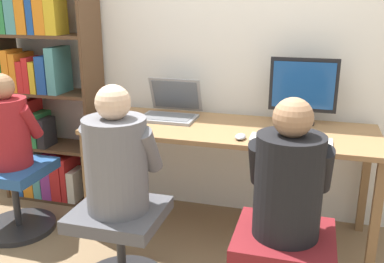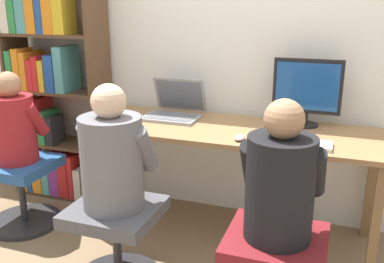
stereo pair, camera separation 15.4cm
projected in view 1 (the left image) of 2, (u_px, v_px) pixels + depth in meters
ground_plane at (216, 259)px, 2.66m from camera, size 14.00×14.00×0.00m
wall_back at (243, 36)px, 2.94m from camera, size 10.00×0.05×2.60m
desk at (230, 139)px, 2.76m from camera, size 1.84×0.66×0.76m
desktop_monitor at (303, 90)px, 2.75m from camera, size 0.43×0.18×0.43m
laptop at (171, 110)px, 2.95m from camera, size 0.38×0.35×0.26m
keyboard at (291, 140)px, 2.44m from camera, size 0.46×0.15×0.03m
computer_mouse_by_keyboard at (240, 137)px, 2.50m from camera, size 0.06×0.10×0.03m
office_chair_right at (121, 242)px, 2.32m from camera, size 0.50×0.50×0.48m
person_at_monitor at (289, 178)px, 1.94m from camera, size 0.38×0.33×0.66m
person_at_laptop at (116, 158)px, 2.19m from camera, size 0.40×0.34×0.66m
bookshelf at (40, 98)px, 3.26m from camera, size 0.78×0.31×1.73m
office_chair_side at (15, 192)px, 2.92m from camera, size 0.50×0.50×0.48m
person_near_shelf at (7, 127)px, 2.79m from camera, size 0.36×0.31×0.62m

